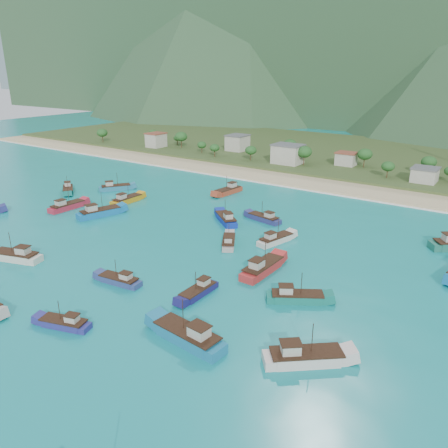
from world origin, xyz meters
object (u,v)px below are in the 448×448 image
Objects in this scene: boat_2 at (68,190)px; boat_5 at (262,268)px; boat_22 at (198,292)px; boat_24 at (226,219)px; boat_1 at (305,358)px; boat_27 at (229,242)px; boat_18 at (228,191)px; boat_16 at (115,188)px; boat_26 at (296,298)px; boat_11 at (276,240)px; boat_3 at (264,219)px; boat_29 at (127,200)px; boat_31 at (120,281)px; boat_32 at (16,257)px; boat_10 at (100,213)px; boat_9 at (188,337)px; boat_23 at (65,324)px; boat_15 at (67,207)px.

boat_5 reaches higher than boat_2.
boat_22 is 40.48m from boat_24.
boat_27 is at bearing -171.91° from boat_1.
boat_18 is at bearing -59.99° from boat_22.
boat_16 is 1.02× the size of boat_26.
boat_3 is at bearing 144.10° from boat_11.
boat_29 is at bearing -31.41° from boat_22.
boat_2 is at bearing -166.00° from boat_11.
boat_24 is (15.67, -24.13, -0.03)m from boat_18.
boat_5 is 1.15× the size of boat_24.
boat_31 is at bearing 97.54° from boat_2.
boat_27 is at bearing -68.48° from boat_22.
boat_32 is at bearing 88.94° from boat_18.
boat_32 is at bearing -56.40° from boat_10.
boat_1 is 17.46m from boat_9.
boat_29 is at bearing 21.11° from boat_23.
boat_29 is 45.58m from boat_32.
boat_29 is (-59.13, 18.79, -0.12)m from boat_5.
boat_32 is at bearing -167.71° from boat_24.
boat_15 reaches higher than boat_11.
boat_11 is 58.14m from boat_32.
boat_2 is 25.46m from boat_29.
boat_26 is at bearing -39.92° from boat_11.
boat_9 is at bearing 100.40° from boat_2.
boat_1 is 91.64m from boat_15.
boat_2 is at bearing 142.94° from boat_15.
boat_16 is 38.76m from boat_18.
boat_11 is 0.89× the size of boat_32.
boat_3 is at bearing 148.62° from boat_18.
boat_5 is at bearing 135.93° from boat_18.
boat_9 is at bearing -37.27° from boat_29.
boat_29 is at bearing -157.15° from boat_1.
boat_2 is 0.98× the size of boat_26.
boat_32 is (-57.59, -18.38, 0.12)m from boat_26.
boat_10 reaches higher than boat_18.
boat_16 is 70.91m from boat_31.
boat_3 is at bearing 11.16° from boat_29.
boat_18 is at bearing -1.39° from boat_23.
boat_23 is (68.37, -51.52, -0.19)m from boat_2.
boat_10 is 35.92m from boat_24.
boat_3 is at bearing 46.57° from boat_10.
boat_16 is at bearing 25.17° from boat_23.
boat_2 is at bearing 176.51° from boat_10.
boat_9 is 49.67m from boat_32.
boat_24 reaches higher than boat_3.
boat_10 reaches higher than boat_11.
boat_18 is at bearing 93.06° from boat_27.
boat_15 is (15.93, -12.14, 0.09)m from boat_2.
boat_24 is 41.27m from boat_31.
boat_26 is 60.45m from boat_32.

